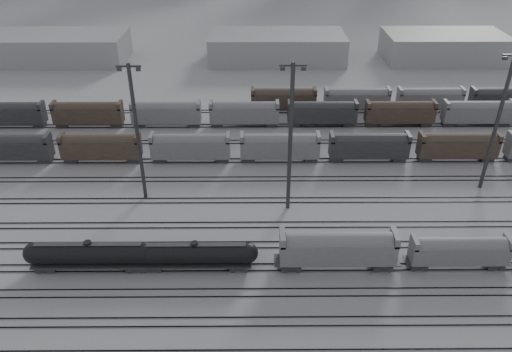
{
  "coord_description": "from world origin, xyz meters",
  "views": [
    {
      "loc": [
        2.89,
        -52.44,
        46.44
      ],
      "look_at": [
        3.37,
        19.4,
        4.0
      ],
      "focal_mm": 35.0,
      "sensor_mm": 36.0,
      "label": 1
    }
  ],
  "objects_px": {
    "hopper_car_a": "(338,247)",
    "tank_car_a": "(90,254)",
    "hopper_car_b": "(460,250)",
    "light_mast_c": "(290,136)",
    "tank_car_b": "(195,254)"
  },
  "relations": [
    {
      "from": "tank_car_b",
      "to": "hopper_car_a",
      "type": "distance_m",
      "value": 19.55
    },
    {
      "from": "tank_car_a",
      "to": "hopper_car_a",
      "type": "bearing_deg",
      "value": -0.0
    },
    {
      "from": "hopper_car_a",
      "to": "hopper_car_b",
      "type": "bearing_deg",
      "value": 0.0
    },
    {
      "from": "tank_car_a",
      "to": "hopper_car_a",
      "type": "xyz_separation_m",
      "value": [
        33.94,
        -0.0,
        0.94
      ]
    },
    {
      "from": "tank_car_b",
      "to": "hopper_car_a",
      "type": "height_order",
      "value": "hopper_car_a"
    },
    {
      "from": "tank_car_b",
      "to": "light_mast_c",
      "type": "xyz_separation_m",
      "value": [
        13.7,
        14.88,
        10.62
      ]
    },
    {
      "from": "hopper_car_a",
      "to": "hopper_car_b",
      "type": "xyz_separation_m",
      "value": [
        16.78,
        0.0,
        -0.55
      ]
    },
    {
      "from": "tank_car_b",
      "to": "light_mast_c",
      "type": "relative_size",
      "value": 0.7
    },
    {
      "from": "tank_car_a",
      "to": "tank_car_b",
      "type": "distance_m",
      "value": 14.42
    },
    {
      "from": "hopper_car_b",
      "to": "light_mast_c",
      "type": "relative_size",
      "value": 0.54
    },
    {
      "from": "tank_car_a",
      "to": "hopper_car_a",
      "type": "distance_m",
      "value": 33.96
    },
    {
      "from": "hopper_car_b",
      "to": "light_mast_c",
      "type": "bearing_deg",
      "value": 146.64
    },
    {
      "from": "hopper_car_a",
      "to": "tank_car_a",
      "type": "bearing_deg",
      "value": 180.0
    },
    {
      "from": "tank_car_a",
      "to": "light_mast_c",
      "type": "bearing_deg",
      "value": 27.88
    },
    {
      "from": "hopper_car_b",
      "to": "light_mast_c",
      "type": "xyz_separation_m",
      "value": [
        -22.6,
        14.88,
        10.13
      ]
    }
  ]
}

